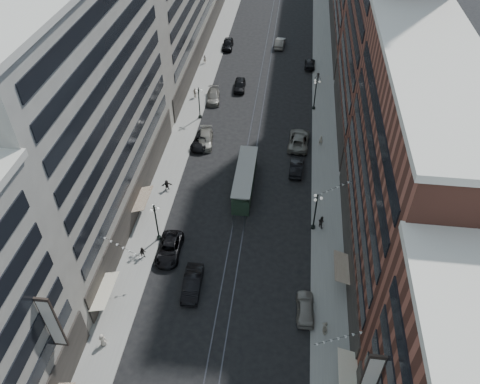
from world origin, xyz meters
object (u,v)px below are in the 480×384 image
at_px(lamppost_sw_far, 156,221).
at_px(car_2, 169,249).
at_px(lamppost_sw_mid, 199,102).
at_px(pedestrian_8, 321,140).
at_px(pedestrian_2, 143,253).
at_px(car_14, 280,43).
at_px(car_10, 296,166).
at_px(car_4, 305,308).
at_px(pedestrian_6, 195,93).
at_px(streetcar, 245,180).
at_px(pedestrian_extra_0, 205,59).
at_px(car_9, 228,44).
at_px(car_11, 299,140).
at_px(car_7, 201,141).
at_px(car_5, 192,283).
at_px(car_13, 240,85).
at_px(pedestrian_5, 167,185).
at_px(pedestrian_1, 103,340).
at_px(pedestrian_7, 321,222).
at_px(pedestrian_9, 318,77).
at_px(lamppost_se_mid, 315,93).
at_px(car_extra_0, 205,139).
at_px(lamppost_se_far, 315,211).
at_px(pedestrian_4, 325,328).
at_px(car_12, 310,64).
at_px(car_8, 213,96).

bearing_deg(lamppost_sw_far, car_2, -48.50).
distance_m(lamppost_sw_mid, pedestrian_8, 20.25).
xyz_separation_m(pedestrian_2, car_14, (12.46, 58.89, -0.08)).
xyz_separation_m(lamppost_sw_mid, car_10, (16.00, -11.86, -2.27)).
height_order(car_4, pedestrian_6, pedestrian_6).
height_order(streetcar, pedestrian_extra_0, streetcar).
xyz_separation_m(car_4, car_9, (-16.80, 62.11, 0.09)).
xyz_separation_m(lamppost_sw_far, car_11, (16.14, 21.56, -2.21)).
bearing_deg(car_10, pedestrian_6, -42.25).
relative_size(car_11, pedestrian_extra_0, 3.86).
bearing_deg(car_7, streetcar, -44.27).
bearing_deg(car_5, car_13, 88.09).
relative_size(car_11, car_14, 1.24).
bearing_deg(pedestrian_5, car_14, 56.93).
xyz_separation_m(lamppost_sw_mid, pedestrian_1, (-1.88, -41.37, -2.15)).
relative_size(car_7, pedestrian_7, 3.09).
bearing_deg(pedestrian_9, car_11, -87.24).
bearing_deg(car_10, streetcar, 36.63).
bearing_deg(streetcar, car_14, 87.21).
distance_m(streetcar, pedestrian_6, 25.32).
distance_m(lamppost_se_mid, pedestrian_9, 9.90).
relative_size(pedestrian_1, pedestrian_9, 0.98).
bearing_deg(car_4, pedestrian_2, -17.55).
distance_m(car_4, car_5, 12.28).
xyz_separation_m(lamppost_se_mid, car_14, (-7.00, 23.82, -2.25)).
xyz_separation_m(pedestrian_2, pedestrian_5, (-0.08, 12.00, 0.00)).
distance_m(car_extra_0, pedestrian_extra_0, 26.65).
relative_size(car_11, pedestrian_9, 3.90).
relative_size(pedestrian_1, pedestrian_2, 1.03).
distance_m(lamppost_se_far, lamppost_se_mid, 28.00).
height_order(car_4, pedestrian_1, pedestrian_1).
xyz_separation_m(lamppost_sw_far, pedestrian_6, (-2.02, 33.30, -2.09)).
height_order(lamppost_sw_mid, pedestrian_1, lamppost_sw_mid).
distance_m(car_4, pedestrian_7, 12.70).
height_order(car_9, car_10, car_9).
distance_m(car_4, car_extra_0, 32.39).
relative_size(car_13, pedestrian_9, 2.99).
relative_size(car_4, pedestrian_4, 2.46).
bearing_deg(streetcar, pedestrian_extra_0, 108.31).
distance_m(lamppost_se_mid, pedestrian_4, 42.67).
bearing_deg(car_2, car_12, 70.74).
relative_size(pedestrian_4, car_10, 0.37).
xyz_separation_m(car_4, car_8, (-16.37, 41.14, -0.01)).
height_order(lamppost_se_mid, pedestrian_6, lamppost_se_mid).
distance_m(pedestrian_7, pedestrian_9, 37.31).
bearing_deg(car_4, car_13, -76.88).
xyz_separation_m(pedestrian_9, pedestrian_extra_0, (-21.75, 4.77, 0.01)).
bearing_deg(car_7, car_12, 65.71).
xyz_separation_m(pedestrian_6, pedestrian_extra_0, (-0.63, 13.11, -0.03)).
bearing_deg(car_10, pedestrian_5, 22.89).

